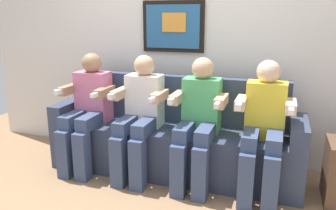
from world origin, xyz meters
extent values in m
plane|color=#8C6B4C|center=(0.00, 0.00, 0.00)|extent=(6.14, 6.14, 0.00)
cube|color=silver|center=(0.00, 0.77, 1.30)|extent=(4.72, 0.05, 2.60)
cube|color=black|center=(-0.14, 0.72, 1.35)|extent=(0.63, 0.03, 0.50)
cube|color=#26598C|center=(-0.14, 0.71, 1.35)|extent=(0.55, 0.02, 0.42)
cube|color=orange|center=(-0.12, 0.70, 1.39)|extent=(0.24, 0.02, 0.18)
cube|color=#333D56|center=(0.00, 0.29, 0.23)|extent=(2.04, 0.58, 0.45)
cube|color=#333D56|center=(0.00, 0.51, 0.68)|extent=(2.04, 0.14, 0.45)
cube|color=#333D56|center=(-1.09, 0.29, 0.31)|extent=(0.14, 0.58, 0.62)
cube|color=#333D56|center=(1.09, 0.29, 0.31)|extent=(0.14, 0.58, 0.62)
cube|color=pink|center=(-0.81, 0.28, 0.69)|extent=(0.32, 0.20, 0.48)
sphere|color=#9E7556|center=(-0.81, 0.28, 1.02)|extent=(0.19, 0.19, 0.19)
cube|color=#38476B|center=(-0.90, 0.08, 0.51)|extent=(0.12, 0.40, 0.12)
cube|color=#38476B|center=(-0.72, 0.08, 0.51)|extent=(0.12, 0.40, 0.12)
cube|color=#38476B|center=(-0.90, -0.12, 0.23)|extent=(0.12, 0.12, 0.45)
cube|color=#38476B|center=(-0.72, -0.12, 0.23)|extent=(0.12, 0.12, 0.45)
cube|color=#9E7556|center=(-1.00, 0.16, 0.77)|extent=(0.08, 0.28, 0.08)
cube|color=#9E7556|center=(-0.62, 0.16, 0.77)|extent=(0.08, 0.28, 0.08)
cube|color=white|center=(-0.62, 0.00, 0.78)|extent=(0.04, 0.13, 0.04)
cube|color=white|center=(-1.00, 0.00, 0.78)|extent=(0.04, 0.10, 0.04)
cube|color=white|center=(-0.27, 0.28, 0.69)|extent=(0.32, 0.20, 0.48)
sphere|color=tan|center=(-0.27, 0.28, 1.02)|extent=(0.19, 0.19, 0.19)
cube|color=#38476B|center=(-0.36, 0.08, 0.51)|extent=(0.12, 0.40, 0.12)
cube|color=#38476B|center=(-0.18, 0.08, 0.51)|extent=(0.12, 0.40, 0.12)
cube|color=#38476B|center=(-0.36, -0.12, 0.23)|extent=(0.12, 0.12, 0.45)
cube|color=#38476B|center=(-0.18, -0.12, 0.23)|extent=(0.12, 0.12, 0.45)
cube|color=tan|center=(-0.46, 0.16, 0.77)|extent=(0.08, 0.28, 0.08)
cube|color=tan|center=(-0.08, 0.16, 0.77)|extent=(0.08, 0.28, 0.08)
cube|color=white|center=(-0.08, 0.00, 0.78)|extent=(0.04, 0.13, 0.04)
cube|color=white|center=(-0.46, 0.00, 0.78)|extent=(0.04, 0.10, 0.04)
cube|color=#4CB266|center=(0.27, 0.28, 0.69)|extent=(0.32, 0.20, 0.48)
sphere|color=tan|center=(0.27, 0.28, 1.02)|extent=(0.19, 0.19, 0.19)
cube|color=#38476B|center=(0.18, 0.08, 0.51)|extent=(0.12, 0.40, 0.12)
cube|color=#38476B|center=(0.36, 0.08, 0.51)|extent=(0.12, 0.40, 0.12)
cube|color=#38476B|center=(0.18, -0.12, 0.23)|extent=(0.12, 0.12, 0.45)
cube|color=#38476B|center=(0.36, -0.12, 0.23)|extent=(0.12, 0.12, 0.45)
cube|color=tan|center=(0.08, 0.16, 0.77)|extent=(0.08, 0.28, 0.08)
cube|color=tan|center=(0.46, 0.16, 0.77)|extent=(0.08, 0.28, 0.08)
cube|color=white|center=(0.46, 0.00, 0.78)|extent=(0.04, 0.13, 0.04)
cube|color=white|center=(0.08, 0.00, 0.78)|extent=(0.04, 0.10, 0.04)
cube|color=yellow|center=(0.81, 0.28, 0.69)|extent=(0.32, 0.20, 0.48)
sphere|color=beige|center=(0.81, 0.28, 1.02)|extent=(0.19, 0.19, 0.19)
cube|color=#38476B|center=(0.72, 0.08, 0.51)|extent=(0.12, 0.40, 0.12)
cube|color=#38476B|center=(0.90, 0.08, 0.51)|extent=(0.12, 0.40, 0.12)
cube|color=#38476B|center=(0.72, -0.12, 0.23)|extent=(0.12, 0.12, 0.45)
cube|color=#38476B|center=(0.90, -0.12, 0.23)|extent=(0.12, 0.12, 0.45)
cube|color=beige|center=(0.62, 0.16, 0.77)|extent=(0.08, 0.28, 0.08)
cube|color=beige|center=(1.00, 0.16, 0.77)|extent=(0.08, 0.28, 0.08)
cube|color=white|center=(1.00, 0.00, 0.78)|extent=(0.04, 0.13, 0.04)
cube|color=white|center=(0.62, 0.00, 0.78)|extent=(0.04, 0.10, 0.04)
camera|label=1|loc=(0.92, -2.57, 1.45)|focal=36.42mm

